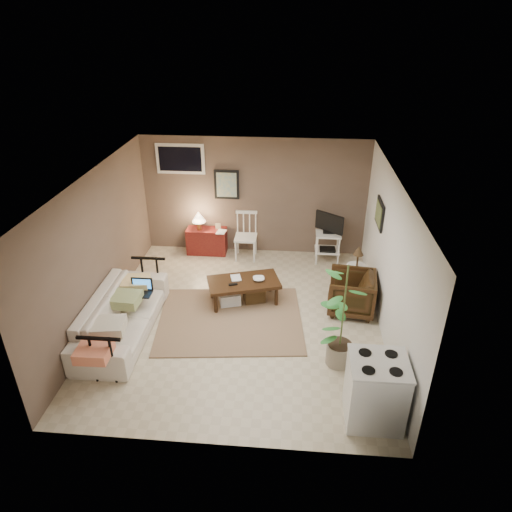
# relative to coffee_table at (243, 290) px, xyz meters

# --- Properties ---
(floor) EXTENTS (5.00, 5.00, 0.00)m
(floor) POSITION_rel_coffee_table_xyz_m (0.01, -0.50, -0.25)
(floor) COLOR #C1B293
(floor) RESTS_ON ground
(art_back) EXTENTS (0.50, 0.03, 0.60)m
(art_back) POSITION_rel_coffee_table_xyz_m (-0.54, 1.98, 1.20)
(art_back) COLOR black
(art_right) EXTENTS (0.03, 0.60, 0.45)m
(art_right) POSITION_rel_coffee_table_xyz_m (2.24, 0.55, 1.27)
(art_right) COLOR black
(window) EXTENTS (0.96, 0.03, 0.60)m
(window) POSITION_rel_coffee_table_xyz_m (-1.44, 1.98, 1.70)
(window) COLOR white
(rug) EXTENTS (2.51, 2.09, 0.02)m
(rug) POSITION_rel_coffee_table_xyz_m (-0.16, -0.55, -0.24)
(rug) COLOR #8D6B52
(rug) RESTS_ON floor
(coffee_table) EXTENTS (1.33, 0.95, 0.46)m
(coffee_table) POSITION_rel_coffee_table_xyz_m (0.00, 0.00, 0.00)
(coffee_table) COLOR #321C0D
(coffee_table) RESTS_ON floor
(sofa) EXTENTS (0.66, 2.25, 0.88)m
(sofa) POSITION_rel_coffee_table_xyz_m (-1.79, -1.00, 0.19)
(sofa) COLOR beige
(sofa) RESTS_ON floor
(sofa_pillows) EXTENTS (0.43, 2.14, 0.15)m
(sofa_pillows) POSITION_rel_coffee_table_xyz_m (-1.73, -1.26, 0.29)
(sofa_pillows) COLOR beige
(sofa_pillows) RESTS_ON sofa
(sofa_end_rails) EXTENTS (0.61, 2.25, 0.76)m
(sofa_end_rails) POSITION_rel_coffee_table_xyz_m (-1.66, -1.00, 0.12)
(sofa_end_rails) COLOR black
(sofa_end_rails) RESTS_ON floor
(laptop) EXTENTS (0.35, 0.25, 0.24)m
(laptop) POSITION_rel_coffee_table_xyz_m (-1.57, -0.61, 0.32)
(laptop) COLOR black
(laptop) RESTS_ON sofa
(red_console) EXTENTS (0.81, 0.36, 0.94)m
(red_console) POSITION_rel_coffee_table_xyz_m (-0.98, 1.79, 0.07)
(red_console) COLOR maroon
(red_console) RESTS_ON floor
(spindle_chair) EXTENTS (0.44, 0.44, 0.96)m
(spindle_chair) POSITION_rel_coffee_table_xyz_m (-0.13, 1.66, 0.20)
(spindle_chair) COLOR white
(spindle_chair) RESTS_ON floor
(tv_stand) EXTENTS (0.53, 0.40, 1.04)m
(tv_stand) POSITION_rel_coffee_table_xyz_m (1.52, 1.63, 0.29)
(tv_stand) COLOR white
(tv_stand) RESTS_ON floor
(side_table) EXTENTS (0.36, 0.36, 0.96)m
(side_table) POSITION_rel_coffee_table_xyz_m (1.95, 0.43, 0.34)
(side_table) COLOR white
(side_table) RESTS_ON floor
(armchair) EXTENTS (0.78, 0.82, 0.76)m
(armchair) POSITION_rel_coffee_table_xyz_m (1.82, -0.09, 0.13)
(armchair) COLOR black
(armchair) RESTS_ON floor
(potted_plant) EXTENTS (0.41, 0.41, 1.64)m
(potted_plant) POSITION_rel_coffee_table_xyz_m (1.53, -1.44, 0.62)
(potted_plant) COLOR gray
(potted_plant) RESTS_ON floor
(stove) EXTENTS (0.69, 0.64, 0.90)m
(stove) POSITION_rel_coffee_table_xyz_m (1.87, -2.43, 0.19)
(stove) COLOR silver
(stove) RESTS_ON floor
(bowl) EXTENTS (0.20, 0.08, 0.20)m
(bowl) POSITION_rel_coffee_table_xyz_m (0.26, 0.04, 0.27)
(bowl) COLOR #321C0D
(bowl) RESTS_ON coffee_table
(book_table) EXTENTS (0.17, 0.06, 0.23)m
(book_table) POSITION_rel_coffee_table_xyz_m (-0.21, 0.05, 0.29)
(book_table) COLOR #321C0D
(book_table) RESTS_ON coffee_table
(book_console) EXTENTS (0.18, 0.05, 0.24)m
(book_console) POSITION_rel_coffee_table_xyz_m (-0.72, 1.67, 0.41)
(book_console) COLOR #321C0D
(book_console) RESTS_ON red_console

